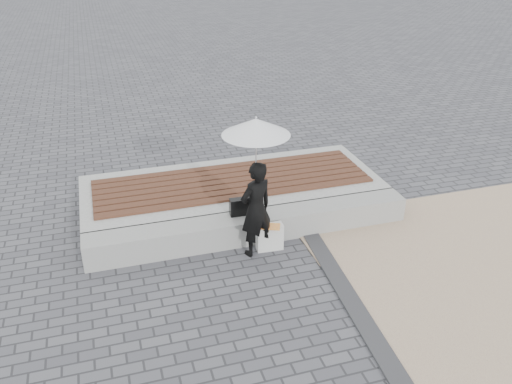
{
  "coord_description": "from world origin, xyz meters",
  "views": [
    {
      "loc": [
        -2.02,
        -5.21,
        4.42
      ],
      "look_at": [
        -0.06,
        1.2,
        1.0
      ],
      "focal_mm": 37.92,
      "sensor_mm": 36.0,
      "label": 1
    }
  ],
  "objects_px": {
    "woman": "(256,209)",
    "seating_ledge": "(252,227)",
    "parasol": "(256,127)",
    "handbag": "(242,206)",
    "canvas_tote": "(270,237)"
  },
  "relations": [
    {
      "from": "parasol",
      "to": "handbag",
      "type": "bearing_deg",
      "value": 98.7
    },
    {
      "from": "canvas_tote",
      "to": "woman",
      "type": "bearing_deg",
      "value": -168.75
    },
    {
      "from": "parasol",
      "to": "seating_ledge",
      "type": "bearing_deg",
      "value": 80.83
    },
    {
      "from": "woman",
      "to": "canvas_tote",
      "type": "bearing_deg",
      "value": 166.94
    },
    {
      "from": "parasol",
      "to": "handbag",
      "type": "distance_m",
      "value": 1.51
    },
    {
      "from": "woman",
      "to": "parasol",
      "type": "distance_m",
      "value": 1.24
    },
    {
      "from": "parasol",
      "to": "handbag",
      "type": "relative_size",
      "value": 3.11
    },
    {
      "from": "seating_ledge",
      "to": "canvas_tote",
      "type": "height_order",
      "value": "canvas_tote"
    },
    {
      "from": "seating_ledge",
      "to": "woman",
      "type": "bearing_deg",
      "value": -99.17
    },
    {
      "from": "parasol",
      "to": "canvas_tote",
      "type": "distance_m",
      "value": 1.77
    },
    {
      "from": "seating_ledge",
      "to": "handbag",
      "type": "xyz_separation_m",
      "value": [
        -0.14,
        0.08,
        0.33
      ]
    },
    {
      "from": "woman",
      "to": "seating_ledge",
      "type": "bearing_deg",
      "value": -120.46
    },
    {
      "from": "seating_ledge",
      "to": "parasol",
      "type": "relative_size",
      "value": 4.25
    },
    {
      "from": "woman",
      "to": "parasol",
      "type": "xyz_separation_m",
      "value": [
        0.0,
        0.0,
        1.24
      ]
    },
    {
      "from": "handbag",
      "to": "canvas_tote",
      "type": "bearing_deg",
      "value": -54.45
    }
  ]
}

